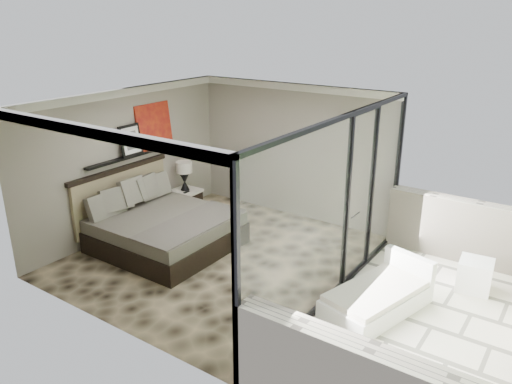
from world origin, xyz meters
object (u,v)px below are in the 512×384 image
Objects in this scene: bed at (162,227)px; nightstand at (186,200)px; ottoman at (475,275)px; lounger at (379,297)px; table_lamp at (184,172)px.

nightstand is at bearing 116.87° from bed.
lounger is at bearing -126.20° from ottoman.
table_lamp reaches higher than lounger.
table_lamp is at bearing 117.17° from bed.
lounger reaches higher than ottoman.
bed is at bearing -161.43° from lounger.
bed is 4.73× the size of ottoman.
table_lamp is 0.34× the size of lounger.
bed is 1.26× the size of lounger.
table_lamp reaches higher than nightstand.
bed is at bearing -62.83° from table_lamp.
bed is 3.68× the size of table_lamp.
nightstand is 0.64m from table_lamp.
lounger reaches higher than nightstand.
table_lamp reaches higher than ottoman.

